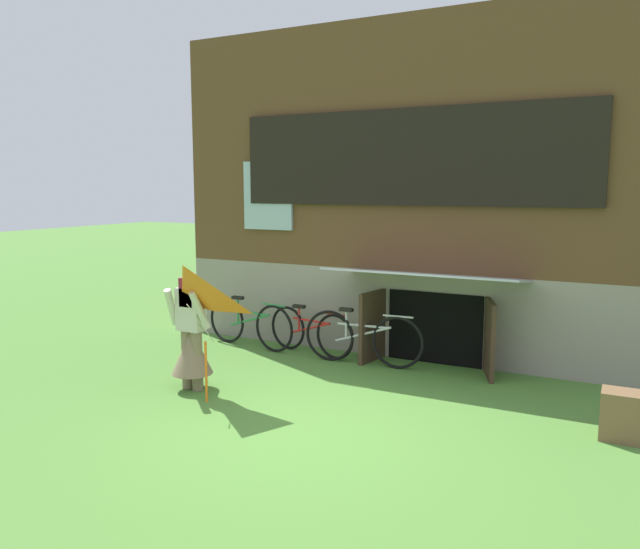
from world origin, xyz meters
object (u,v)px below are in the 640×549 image
person (191,341)px  wooden_crate (621,415)px  kite (184,300)px  bicycle_silver (363,338)px  bicycle_green (250,323)px  bicycle_red (310,331)px

person → wooden_crate: (4.91, 0.74, -0.39)m
kite → bicycle_silver: (1.18, 2.51, -0.88)m
wooden_crate → bicycle_green: bearing=165.8°
kite → bicycle_silver: size_ratio=0.89×
bicycle_red → bicycle_green: bearing=-164.2°
bicycle_green → wooden_crate: bearing=-5.2°
bicycle_green → bicycle_red: bearing=12.9°
bicycle_red → person: bearing=-92.1°
person → kite: bearing=-35.9°
wooden_crate → person: bearing=-171.4°
person → kite: 0.86m
kite → bicycle_silver: 2.91m
bicycle_green → bicycle_silver: bearing=6.3°
bicycle_red → bicycle_silver: bearing=1.8°
kite → wooden_crate: bearing=15.1°
bicycle_red → bicycle_green: (-1.07, -0.07, 0.03)m
kite → wooden_crate: 4.87m
person → kite: (0.31, -0.50, 0.63)m
bicycle_silver → bicycle_red: bicycle_silver is taller
person → bicycle_green: person is taller
kite → bicycle_green: 2.88m
kite → bicycle_green: bearing=107.8°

